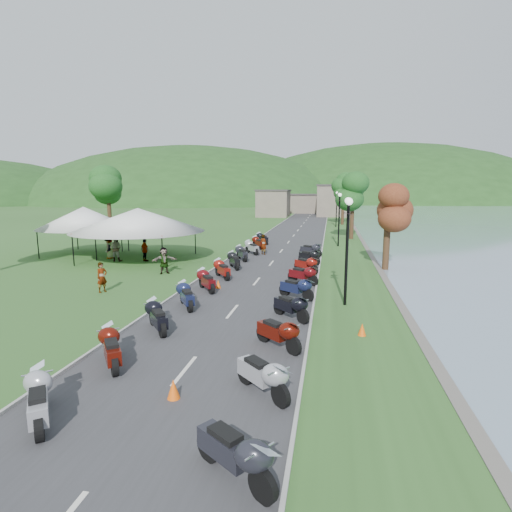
# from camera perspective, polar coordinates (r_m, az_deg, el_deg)

# --- Properties ---
(road) EXTENTS (7.00, 120.00, 0.02)m
(road) POSITION_cam_1_polar(r_m,az_deg,el_deg) (41.33, 4.65, 1.98)
(road) COLOR #39393C
(road) RESTS_ON ground
(hills_backdrop) EXTENTS (360.00, 120.00, 76.00)m
(hills_backdrop) POSITION_cam_1_polar(r_m,az_deg,el_deg) (200.87, 9.48, 7.89)
(hills_backdrop) COLOR #285621
(hills_backdrop) RESTS_ON ground
(far_building) EXTENTS (18.00, 16.00, 5.00)m
(far_building) POSITION_cam_1_polar(r_m,az_deg,el_deg) (86.02, 6.50, 7.55)
(far_building) COLOR #766A5C
(far_building) RESTS_ON ground
(moto_row_left) EXTENTS (2.60, 43.16, 1.10)m
(moto_row_left) POSITION_cam_1_polar(r_m,az_deg,el_deg) (20.24, -8.66, -4.55)
(moto_row_left) COLOR #331411
(moto_row_left) RESTS_ON ground
(moto_row_right) EXTENTS (2.60, 34.61, 1.10)m
(moto_row_right) POSITION_cam_1_polar(r_m,az_deg,el_deg) (17.04, 4.88, -7.18)
(moto_row_right) COLOR #331411
(moto_row_right) RESTS_ON ground
(vendor_tent_main) EXTENTS (6.77, 6.77, 4.00)m
(vendor_tent_main) POSITION_cam_1_polar(r_m,az_deg,el_deg) (32.25, -16.39, 3.04)
(vendor_tent_main) COLOR white
(vendor_tent_main) RESTS_ON ground
(vendor_tent_side) EXTENTS (5.01, 5.01, 4.00)m
(vendor_tent_side) POSITION_cam_1_polar(r_m,az_deg,el_deg) (36.19, -23.24, 3.33)
(vendor_tent_side) COLOR white
(vendor_tent_side) RESTS_ON ground
(tree_lakeside) EXTENTS (2.25, 2.25, 6.25)m
(tree_lakeside) POSITION_cam_1_polar(r_m,az_deg,el_deg) (28.33, 18.28, 4.38)
(tree_lakeside) COLOR #256323
(tree_lakeside) RESTS_ON ground
(pedestrian_a) EXTENTS (0.65, 0.72, 1.62)m
(pedestrian_a) POSITION_cam_1_polar(r_m,az_deg,el_deg) (22.91, -21.03, -4.85)
(pedestrian_a) COLOR slate
(pedestrian_a) RESTS_ON ground
(pedestrian_b) EXTENTS (0.99, 0.58, 1.98)m
(pedestrian_b) POSITION_cam_1_polar(r_m,az_deg,el_deg) (32.24, -19.30, -0.71)
(pedestrian_b) COLOR slate
(pedestrian_b) RESTS_ON ground
(pedestrian_c) EXTENTS (0.83, 1.15, 1.65)m
(pedestrian_c) POSITION_cam_1_polar(r_m,az_deg,el_deg) (33.73, -20.23, -0.32)
(pedestrian_c) COLOR slate
(pedestrian_c) RESTS_ON ground
(traffic_cone_near) EXTENTS (0.35, 0.35, 0.55)m
(traffic_cone_near) POSITION_cam_1_polar(r_m,az_deg,el_deg) (11.22, -11.71, -18.14)
(traffic_cone_near) COLOR #F2590C
(traffic_cone_near) RESTS_ON ground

